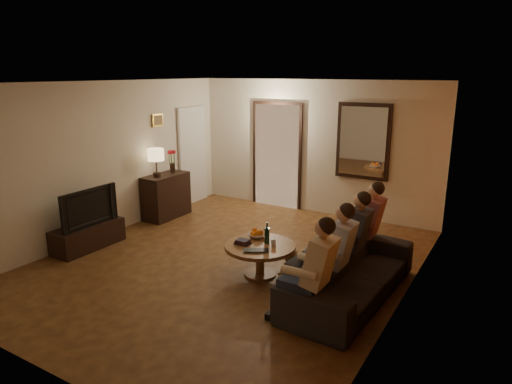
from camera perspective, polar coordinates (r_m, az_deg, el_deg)
The scene contains 33 objects.
floor at distance 6.87m, azimuth -3.47°, elevation -8.71°, with size 5.00×6.00×0.01m, color #462412.
ceiling at distance 6.30m, azimuth -3.85°, elevation 13.50°, with size 5.00×6.00×0.01m, color white.
back_wall at distance 9.05m, azimuth 7.20°, elevation 5.56°, with size 5.00×0.02×2.60m, color beige.
front_wall at distance 4.44m, azimuth -26.24°, elevation -5.77°, with size 5.00×0.02×2.60m, color beige.
left_wall at distance 8.12m, azimuth -18.39°, elevation 3.85°, with size 0.02×6.00×2.60m, color beige.
right_wall at distance 5.49m, azimuth 18.41°, elevation -1.20°, with size 0.02×6.00×2.60m, color beige.
orange_accent at distance 5.49m, azimuth 18.31°, elevation -1.18°, with size 0.01×6.00×2.60m, color orange.
kitchen_doorway at distance 9.42m, azimuth 2.64°, elevation 4.48°, with size 1.00×0.06×2.10m, color #FFE0A5.
door_trim at distance 9.41m, azimuth 2.61°, elevation 4.47°, with size 1.12×0.04×2.22m, color black.
fridge_glimpse at distance 9.34m, azimuth 4.00°, elevation 3.43°, with size 0.45×0.03×1.70m, color silver.
mirror_frame at distance 8.63m, azimuth 13.25°, elevation 6.18°, with size 1.00×0.05×1.40m, color black.
mirror_glass at distance 8.61m, azimuth 13.18°, elevation 6.15°, with size 0.86×0.02×1.26m, color white.
white_door at distance 9.77m, azimuth -7.91°, elevation 4.55°, with size 0.06×0.85×2.04m, color white.
framed_art at distance 8.91m, azimuth -12.21°, elevation 8.77°, with size 0.03×0.28×0.24m, color #B28C33.
art_canvas at distance 8.90m, azimuth -12.14°, elevation 8.77°, with size 0.01×0.22×0.18m, color brown.
dresser at distance 8.95m, azimuth -11.17°, elevation -0.49°, with size 0.45×0.95×0.84m, color black.
table_lamp at distance 8.63m, azimuth -12.37°, elevation 3.61°, with size 0.30×0.30×0.54m, color beige, non-canonical shape.
flower_vase at distance 8.96m, azimuth -10.43°, elevation 3.79°, with size 0.14×0.14×0.44m, color red, non-canonical shape.
tv_stand at distance 7.80m, azimuth -20.24°, elevation -5.20°, with size 0.45×1.16×0.39m, color black.
tv at distance 7.66m, azimuth -20.57°, elevation -1.73°, with size 0.14×1.04×0.60m, color black.
sofa at distance 5.86m, azimuth 11.69°, elevation -9.73°, with size 0.90×2.31×0.67m, color black.
person_a at distance 5.02m, azimuth 7.25°, elevation -10.59°, with size 0.60×0.40×1.20m, color tan, non-canonical shape.
person_b at distance 5.53m, azimuth 9.80°, elevation -8.22°, with size 0.60×0.40×1.20m, color tan, non-canonical shape.
person_c at distance 6.05m, azimuth 11.88°, elevation -6.24°, with size 0.60×0.40×1.20m, color tan, non-canonical shape.
person_d at distance 6.59m, azimuth 13.62°, elevation -4.57°, with size 0.60×0.40×1.20m, color tan, non-canonical shape.
dog at distance 6.27m, azimuth 6.03°, elevation -8.39°, with size 0.56×0.24×0.56m, color #A7874D, non-canonical shape.
coffee_table at distance 6.36m, azimuth 0.51°, elevation -8.49°, with size 0.98×0.98×0.45m, color brown.
bowl at distance 6.53m, azimuth 0.13°, elevation -5.44°, with size 0.26×0.26×0.06m, color white.
oranges at distance 6.50m, azimuth 0.13°, elevation -4.87°, with size 0.20×0.20×0.08m, color orange, non-canonical shape.
wine_bottle at distance 6.28m, azimuth 1.38°, elevation -5.08°, with size 0.07×0.07×0.31m, color black, non-canonical shape.
wine_glass at distance 6.22m, azimuth 2.20°, elevation -6.33°, with size 0.06×0.06×0.10m, color silver.
book_stack at distance 6.29m, azimuth -1.68°, elevation -6.21°, with size 0.20×0.15×0.07m, color black, non-canonical shape.
laptop at distance 6.00m, azimuth -0.01°, elevation -7.50°, with size 0.33×0.21×0.03m, color black.
Camera 1 is at (3.58, -5.18, 2.75)m, focal length 32.00 mm.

